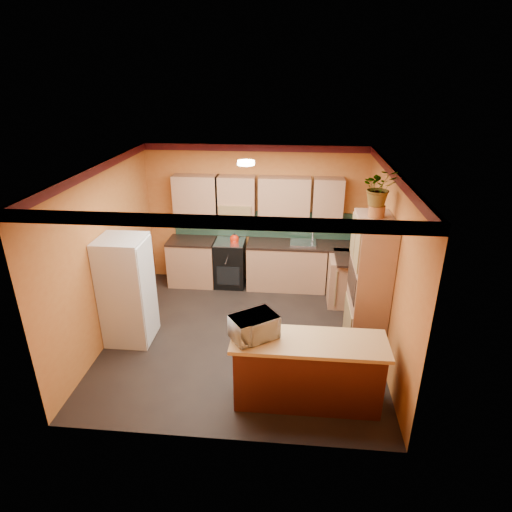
{
  "coord_description": "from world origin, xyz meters",
  "views": [
    {
      "loc": [
        0.75,
        -5.74,
        3.92
      ],
      "look_at": [
        0.16,
        0.45,
        1.22
      ],
      "focal_mm": 30.0,
      "sensor_mm": 36.0,
      "label": 1
    }
  ],
  "objects_px": {
    "pantry": "(368,287)",
    "base_cabinets_back": "(262,265)",
    "stove": "(230,263)",
    "fridge": "(127,290)",
    "microwave": "(254,327)",
    "breakfast_bar": "(307,373)"
  },
  "relations": [
    {
      "from": "fridge",
      "to": "pantry",
      "type": "relative_size",
      "value": 0.81
    },
    {
      "from": "pantry",
      "to": "base_cabinets_back",
      "type": "bearing_deg",
      "value": 131.1
    },
    {
      "from": "breakfast_bar",
      "to": "stove",
      "type": "bearing_deg",
      "value": 114.6
    },
    {
      "from": "stove",
      "to": "fridge",
      "type": "distance_m",
      "value": 2.41
    },
    {
      "from": "fridge",
      "to": "microwave",
      "type": "distance_m",
      "value": 2.38
    },
    {
      "from": "stove",
      "to": "fridge",
      "type": "xyz_separation_m",
      "value": [
        -1.28,
        -2.0,
        0.39
      ]
    },
    {
      "from": "stove",
      "to": "fridge",
      "type": "relative_size",
      "value": 0.54
    },
    {
      "from": "microwave",
      "to": "breakfast_bar",
      "type": "bearing_deg",
      "value": -35.4
    },
    {
      "from": "stove",
      "to": "breakfast_bar",
      "type": "relative_size",
      "value": 0.51
    },
    {
      "from": "fridge",
      "to": "pantry",
      "type": "xyz_separation_m",
      "value": [
        3.6,
        0.06,
        0.2
      ]
    },
    {
      "from": "fridge",
      "to": "microwave",
      "type": "height_order",
      "value": "fridge"
    },
    {
      "from": "stove",
      "to": "pantry",
      "type": "height_order",
      "value": "pantry"
    },
    {
      "from": "base_cabinets_back",
      "to": "breakfast_bar",
      "type": "height_order",
      "value": "same"
    },
    {
      "from": "stove",
      "to": "breakfast_bar",
      "type": "distance_m",
      "value": 3.49
    },
    {
      "from": "base_cabinets_back",
      "to": "microwave",
      "type": "xyz_separation_m",
      "value": [
        0.16,
        -3.18,
        0.64
      ]
    },
    {
      "from": "base_cabinets_back",
      "to": "microwave",
      "type": "bearing_deg",
      "value": -87.17
    },
    {
      "from": "base_cabinets_back",
      "to": "stove",
      "type": "distance_m",
      "value": 0.63
    },
    {
      "from": "base_cabinets_back",
      "to": "breakfast_bar",
      "type": "xyz_separation_m",
      "value": [
        0.83,
        -3.18,
        0.0
      ]
    },
    {
      "from": "pantry",
      "to": "stove",
      "type": "bearing_deg",
      "value": 140.05
    },
    {
      "from": "base_cabinets_back",
      "to": "microwave",
      "type": "distance_m",
      "value": 3.25
    },
    {
      "from": "stove",
      "to": "microwave",
      "type": "height_order",
      "value": "microwave"
    },
    {
      "from": "breakfast_bar",
      "to": "microwave",
      "type": "relative_size",
      "value": 3.33
    }
  ]
}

